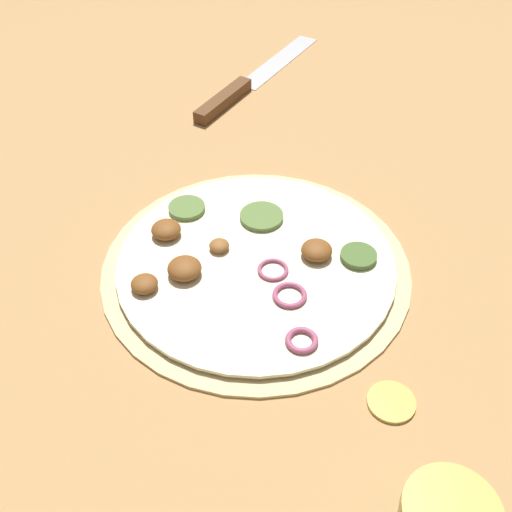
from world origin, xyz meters
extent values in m
plane|color=tan|center=(0.00, 0.00, 0.00)|extent=(3.00, 3.00, 0.00)
cylinder|color=beige|center=(0.00, 0.00, 0.00)|extent=(0.33, 0.33, 0.01)
cylinder|color=#EFE5C1|center=(0.00, 0.00, 0.01)|extent=(0.29, 0.29, 0.00)
ellipsoid|color=brown|center=(-0.01, -0.04, 0.02)|extent=(0.02, 0.02, 0.01)
cylinder|color=#567538|center=(-0.07, -0.01, 0.01)|extent=(0.05, 0.05, 0.01)
torus|color=#A34C70|center=(0.01, 0.02, 0.01)|extent=(0.03, 0.03, 0.00)
cylinder|color=#567538|center=(-0.07, -0.09, 0.01)|extent=(0.04, 0.04, 0.01)
ellipsoid|color=brown|center=(-0.02, 0.06, 0.02)|extent=(0.03, 0.03, 0.02)
ellipsoid|color=brown|center=(0.06, -0.10, 0.02)|extent=(0.03, 0.03, 0.01)
ellipsoid|color=brown|center=(-0.02, -0.10, 0.02)|extent=(0.03, 0.03, 0.02)
torus|color=#A34C70|center=(0.05, 0.04, 0.01)|extent=(0.03, 0.03, 0.01)
ellipsoid|color=brown|center=(0.03, -0.07, 0.02)|extent=(0.03, 0.03, 0.02)
cylinder|color=#47662D|center=(-0.02, 0.11, 0.01)|extent=(0.04, 0.04, 0.01)
torus|color=#A34C70|center=(0.10, 0.06, 0.01)|extent=(0.03, 0.03, 0.01)
cube|color=silver|center=(-0.48, -0.05, 0.00)|extent=(0.21, 0.11, 0.00)
cube|color=brown|center=(-0.33, -0.11, 0.01)|extent=(0.12, 0.06, 0.02)
cylinder|color=gold|center=(0.14, 0.14, 0.00)|extent=(0.04, 0.04, 0.01)
camera|label=1|loc=(0.45, 0.08, 0.45)|focal=42.00mm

